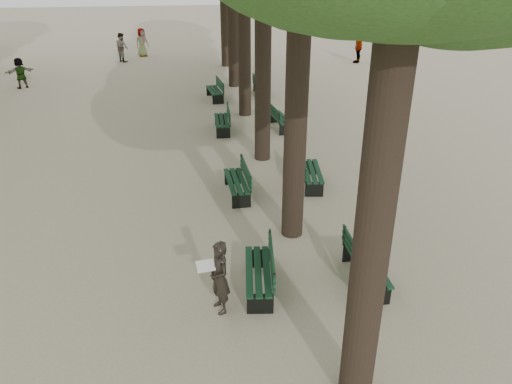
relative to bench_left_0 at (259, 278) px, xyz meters
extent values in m
plane|color=tan|center=(-0.37, -0.88, -0.27)|extent=(120.00, 120.00, 0.00)
cylinder|color=#33261C|center=(1.13, -2.88, 3.48)|extent=(0.52, 0.52, 7.50)
cylinder|color=#33261C|center=(1.13, 2.12, 3.48)|extent=(0.52, 0.52, 7.50)
cylinder|color=#33261C|center=(1.13, 7.12, 3.48)|extent=(0.52, 0.52, 7.50)
cylinder|color=#33261C|center=(1.13, 12.12, 3.48)|extent=(0.52, 0.52, 7.50)
cylinder|color=#33261C|center=(1.13, 17.12, 3.48)|extent=(0.52, 0.52, 7.50)
cylinder|color=#33261C|center=(1.13, 22.12, 3.48)|extent=(0.52, 0.52, 7.50)
cube|color=black|center=(-0.02, 0.00, -0.05)|extent=(0.71, 1.85, 0.45)
cube|color=black|center=(-0.02, 0.00, 0.18)|extent=(0.73, 1.85, 0.04)
cube|color=black|center=(0.26, -0.03, 0.45)|extent=(0.24, 1.79, 0.40)
cube|color=black|center=(-0.02, 4.42, -0.05)|extent=(0.60, 1.82, 0.45)
cube|color=black|center=(-0.02, 4.42, 0.18)|extent=(0.62, 1.82, 0.04)
cube|color=black|center=(0.26, 4.44, 0.45)|extent=(0.13, 1.80, 0.40)
cube|color=black|center=(-0.02, 10.07, -0.05)|extent=(0.57, 1.81, 0.45)
cube|color=black|center=(-0.02, 10.07, 0.18)|extent=(0.59, 1.81, 0.04)
cube|color=black|center=(0.26, 10.07, 0.45)|extent=(0.09, 1.80, 0.40)
cube|color=black|center=(-0.02, 14.66, -0.05)|extent=(0.75, 1.85, 0.45)
cube|color=black|center=(-0.02, 14.66, 0.18)|extent=(0.77, 1.85, 0.04)
cube|color=black|center=(0.26, 14.70, 0.45)|extent=(0.27, 1.79, 0.40)
cube|color=black|center=(2.28, -0.05, -0.05)|extent=(0.54, 1.81, 0.45)
cube|color=black|center=(2.28, -0.05, 0.18)|extent=(0.56, 1.81, 0.04)
cube|color=black|center=(2.00, -0.05, 0.45)|extent=(0.06, 1.80, 0.40)
cube|color=black|center=(2.28, 4.82, -0.05)|extent=(0.73, 1.85, 0.45)
cube|color=black|center=(2.28, 4.82, 0.18)|extent=(0.75, 1.85, 0.04)
cube|color=black|center=(2.01, 4.86, 0.45)|extent=(0.25, 1.79, 0.40)
cube|color=black|center=(2.28, 10.10, -0.05)|extent=(0.75, 1.85, 0.45)
cube|color=black|center=(2.28, 10.10, 0.18)|extent=(0.77, 1.85, 0.04)
cube|color=black|center=(2.01, 10.06, 0.45)|extent=(0.27, 1.79, 0.40)
cube|color=black|center=(2.28, 15.07, -0.05)|extent=(0.58, 1.82, 0.45)
cube|color=black|center=(2.28, 15.07, 0.18)|extent=(0.60, 1.82, 0.04)
cube|color=black|center=(2.00, 15.06, 0.45)|extent=(0.10, 1.80, 0.40)
imported|color=black|center=(-0.83, -0.56, 0.49)|extent=(0.49, 0.67, 1.52)
cube|color=white|center=(-1.08, -0.56, 0.78)|extent=(0.37, 0.29, 0.12)
imported|color=#262628|center=(-4.04, 25.87, 0.62)|extent=(0.93, 0.78, 1.79)
imported|color=#262628|center=(-9.55, 18.18, 0.49)|extent=(1.37, 0.99, 1.52)
imported|color=#262628|center=(9.31, 21.95, 0.69)|extent=(0.99, 1.14, 1.93)
imported|color=#262628|center=(-5.17, 24.27, 0.60)|extent=(0.81, 0.88, 1.75)
camera|label=1|loc=(-1.20, -8.36, 6.09)|focal=35.00mm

